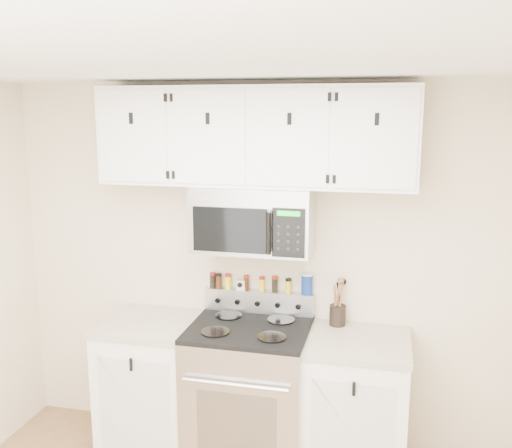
{
  "coord_description": "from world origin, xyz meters",
  "views": [
    {
      "loc": [
        0.84,
        -1.92,
        2.31
      ],
      "look_at": [
        0.04,
        1.45,
        1.62
      ],
      "focal_mm": 40.0,
      "sensor_mm": 36.0,
      "label": 1
    }
  ],
  "objects": [
    {
      "name": "back_wall",
      "position": [
        0.0,
        1.75,
        1.25
      ],
      "size": [
        3.5,
        0.01,
        2.5
      ],
      "primitive_type": "cube",
      "color": "beige",
      "rests_on": "floor"
    },
    {
      "name": "ceiling",
      "position": [
        0.0,
        0.0,
        2.5
      ],
      "size": [
        3.5,
        3.5,
        0.01
      ],
      "primitive_type": "cube",
      "color": "white",
      "rests_on": "back_wall"
    },
    {
      "name": "range",
      "position": [
        0.0,
        1.43,
        0.49
      ],
      "size": [
        0.76,
        0.65,
        1.1
      ],
      "color": "#B7B7BA",
      "rests_on": "floor"
    },
    {
      "name": "base_cabinet_left",
      "position": [
        -0.69,
        1.45,
        0.46
      ],
      "size": [
        0.64,
        0.62,
        0.92
      ],
      "color": "white",
      "rests_on": "floor"
    },
    {
      "name": "base_cabinet_right",
      "position": [
        0.69,
        1.45,
        0.46
      ],
      "size": [
        0.64,
        0.62,
        0.92
      ],
      "color": "white",
      "rests_on": "floor"
    },
    {
      "name": "microwave",
      "position": [
        0.0,
        1.55,
        1.63
      ],
      "size": [
        0.76,
        0.44,
        0.42
      ],
      "color": "#9E9EA3",
      "rests_on": "back_wall"
    },
    {
      "name": "upper_cabinets",
      "position": [
        -0.0,
        1.58,
        2.15
      ],
      "size": [
        2.0,
        0.35,
        0.62
      ],
      "color": "white",
      "rests_on": "back_wall"
    },
    {
      "name": "utensil_crock",
      "position": [
        0.54,
        1.66,
        1.0
      ],
      "size": [
        0.11,
        0.11,
        0.31
      ],
      "color": "black",
      "rests_on": "base_cabinet_right"
    },
    {
      "name": "kitchen_timer",
      "position": [
        -0.13,
        1.71,
        1.13
      ],
      "size": [
        0.07,
        0.06,
        0.07
      ],
      "primitive_type": "cube",
      "rotation": [
        0.0,
        0.0,
        0.21
      ],
      "color": "silver",
      "rests_on": "range"
    },
    {
      "name": "salt_canister",
      "position": [
        0.33,
        1.71,
        1.17
      ],
      "size": [
        0.08,
        0.08,
        0.14
      ],
      "color": "navy",
      "rests_on": "range"
    },
    {
      "name": "spice_jar_0",
      "position": [
        -0.33,
        1.71,
        1.15
      ],
      "size": [
        0.04,
        0.04,
        0.11
      ],
      "color": "black",
      "rests_on": "range"
    },
    {
      "name": "spice_jar_1",
      "position": [
        -0.29,
        1.71,
        1.15
      ],
      "size": [
        0.04,
        0.04,
        0.1
      ],
      "color": "#462511",
      "rests_on": "range"
    },
    {
      "name": "spice_jar_2",
      "position": [
        -0.22,
        1.71,
        1.15
      ],
      "size": [
        0.04,
        0.04,
        0.1
      ],
      "color": "yellow",
      "rests_on": "range"
    },
    {
      "name": "spice_jar_3",
      "position": [
        -0.09,
        1.71,
        1.15
      ],
      "size": [
        0.04,
        0.04,
        0.1
      ],
      "color": "#3B1C0E",
      "rests_on": "range"
    },
    {
      "name": "spice_jar_4",
      "position": [
        0.02,
        1.71,
        1.15
      ],
      "size": [
        0.04,
        0.04,
        0.1
      ],
      "color": "yellow",
      "rests_on": "range"
    },
    {
      "name": "spice_jar_5",
      "position": [
        0.11,
        1.71,
        1.16
      ],
      "size": [
        0.04,
        0.04,
        0.11
      ],
      "color": "black",
      "rests_on": "range"
    },
    {
      "name": "spice_jar_6",
      "position": [
        0.2,
        1.71,
        1.15
      ],
      "size": [
        0.04,
        0.04,
        0.1
      ],
      "color": "yellow",
      "rests_on": "range"
    }
  ]
}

